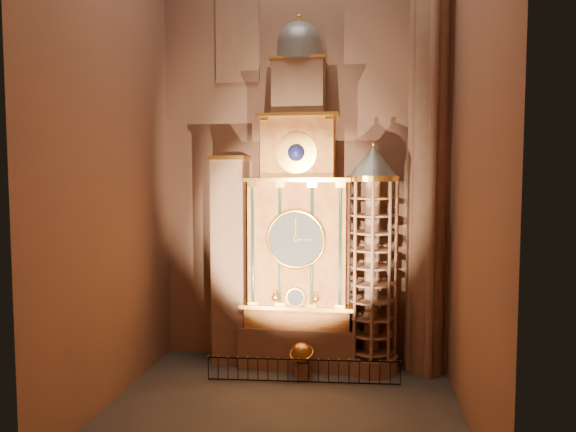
% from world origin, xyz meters
% --- Properties ---
extents(floor, '(14.00, 14.00, 0.00)m').
position_xyz_m(floor, '(0.00, 0.00, 0.00)').
color(floor, '#383330').
rests_on(floor, ground).
extents(wall_back, '(22.00, 0.00, 22.00)m').
position_xyz_m(wall_back, '(0.00, 6.00, 11.00)').
color(wall_back, '#8F604D').
rests_on(wall_back, floor).
extents(wall_left, '(0.00, 22.00, 22.00)m').
position_xyz_m(wall_left, '(-7.00, 0.00, 11.00)').
color(wall_left, '#8F604D').
rests_on(wall_left, floor).
extents(wall_right, '(0.00, 22.00, 22.00)m').
position_xyz_m(wall_right, '(7.00, 0.00, 11.00)').
color(wall_right, '#8F604D').
rests_on(wall_right, floor).
extents(astronomical_clock, '(5.60, 2.41, 16.70)m').
position_xyz_m(astronomical_clock, '(0.00, 4.96, 6.68)').
color(astronomical_clock, '#8C634C').
rests_on(astronomical_clock, floor).
extents(portrait_tower, '(1.80, 1.60, 10.20)m').
position_xyz_m(portrait_tower, '(-3.40, 4.98, 5.15)').
color(portrait_tower, '#8C634C').
rests_on(portrait_tower, floor).
extents(stair_turret, '(2.50, 2.50, 10.80)m').
position_xyz_m(stair_turret, '(3.50, 4.70, 5.27)').
color(stair_turret, '#8C634C').
rests_on(stair_turret, floor).
extents(gothic_pier, '(2.04, 2.04, 22.00)m').
position_xyz_m(gothic_pier, '(6.10, 5.00, 11.00)').
color(gothic_pier, '#8C634C').
rests_on(gothic_pier, floor).
extents(stained_glass_window, '(2.20, 0.14, 5.20)m').
position_xyz_m(stained_glass_window, '(-3.20, 5.92, 16.50)').
color(stained_glass_window, navy).
rests_on(stained_glass_window, wall_back).
extents(celestial_globe, '(1.41, 1.37, 1.62)m').
position_xyz_m(celestial_globe, '(0.36, 3.33, 0.97)').
color(celestial_globe, '#8C634C').
rests_on(celestial_globe, floor).
extents(iron_railing, '(8.53, 0.71, 1.06)m').
position_xyz_m(iron_railing, '(0.51, 2.66, 0.57)').
color(iron_railing, black).
rests_on(iron_railing, floor).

